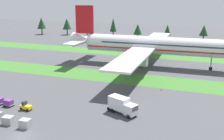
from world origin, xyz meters
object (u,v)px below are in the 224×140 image
object	(u,v)px
cargo_dolly_lead	(8,102)
catering_truck	(122,105)
taxiway_marker_0	(125,80)
uld_container_2	(25,123)
uld_container_1	(8,120)
taxiway_marker_1	(161,89)
airliner	(149,45)
ground_crew_marshaller	(136,113)
baggage_tug	(26,106)

from	to	relation	value
cargo_dolly_lead	catering_truck	bearing A→B (deg)	105.54
taxiway_marker_0	uld_container_2	bearing A→B (deg)	-104.13
uld_container_1	uld_container_2	distance (m)	4.15
taxiway_marker_0	taxiway_marker_1	bearing A→B (deg)	-20.89
airliner	uld_container_1	bearing A→B (deg)	-16.83
airliner	ground_crew_marshaller	distance (m)	45.50
uld_container_2	ground_crew_marshaller	bearing A→B (deg)	32.55
cargo_dolly_lead	taxiway_marker_1	world-z (taller)	cargo_dolly_lead
ground_crew_marshaller	taxiway_marker_1	xyz separation A→B (m)	(1.95, 18.71, -0.65)
baggage_tug	ground_crew_marshaller	xyz separation A→B (m)	(23.87, 4.66, 0.13)
ground_crew_marshaller	uld_container_1	world-z (taller)	ground_crew_marshaller
catering_truck	uld_container_2	xyz separation A→B (m)	(-15.37, -12.69, -1.10)
catering_truck	taxiway_marker_0	distance (m)	23.37
ground_crew_marshaller	uld_container_1	bearing A→B (deg)	178.64
uld_container_2	catering_truck	bearing A→B (deg)	39.53
airliner	catering_truck	distance (m)	44.14
uld_container_2	taxiway_marker_0	distance (m)	36.15
uld_container_2	taxiway_marker_0	xyz separation A→B (m)	(8.82, 35.06, -0.53)
uld_container_1	taxiway_marker_1	size ratio (longest dim) A/B	3.40
airliner	cargo_dolly_lead	distance (m)	53.62
uld_container_2	airliner	bearing A→B (deg)	78.78
ground_crew_marshaller	cargo_dolly_lead	bearing A→B (deg)	159.78
uld_container_1	taxiway_marker_1	world-z (taller)	uld_container_1
airliner	cargo_dolly_lead	xyz separation A→B (m)	(-21.45, -48.70, -6.56)
baggage_tug	cargo_dolly_lead	size ratio (longest dim) A/B	1.17
baggage_tug	cargo_dolly_lead	bearing A→B (deg)	-90.00
cargo_dolly_lead	uld_container_1	size ratio (longest dim) A/B	1.15
airliner	catering_truck	size ratio (longest dim) A/B	9.97
airliner	catering_truck	world-z (taller)	airliner
baggage_tug	ground_crew_marshaller	bearing A→B (deg)	105.34
baggage_tug	uld_container_2	size ratio (longest dim) A/B	1.34
cargo_dolly_lead	catering_truck	world-z (taller)	catering_truck
cargo_dolly_lead	uld_container_1	bearing A→B (deg)	43.74
cargo_dolly_lead	uld_container_2	xyz separation A→B (m)	(10.28, -7.58, -0.06)
taxiway_marker_0	taxiway_marker_1	size ratio (longest dim) A/B	1.09
baggage_tug	cargo_dolly_lead	distance (m)	5.03
airliner	taxiway_marker_1	distance (m)	28.29
taxiway_marker_0	taxiway_marker_1	world-z (taller)	taxiway_marker_0
ground_crew_marshaller	uld_container_2	size ratio (longest dim) A/B	0.87
cargo_dolly_lead	catering_truck	xyz separation A→B (m)	(25.66, 5.10, 1.03)
baggage_tug	taxiway_marker_1	xyz separation A→B (m)	(25.82, 23.38, -0.52)
airliner	baggage_tug	xyz separation A→B (m)	(-16.44, -49.07, -6.67)
baggage_tug	catering_truck	bearing A→B (deg)	109.15
airliner	taxiway_marker_1	bearing A→B (deg)	18.48
airliner	ground_crew_marshaller	bearing A→B (deg)	7.91
cargo_dolly_lead	uld_container_1	xyz separation A→B (m)	(6.13, -7.46, -0.12)
ground_crew_marshaller	taxiway_marker_0	bearing A→B (deg)	84.18
taxiway_marker_1	uld_container_2	bearing A→B (deg)	-123.89
cargo_dolly_lead	uld_container_1	distance (m)	9.66
ground_crew_marshaller	taxiway_marker_0	size ratio (longest dim) A/B	2.71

